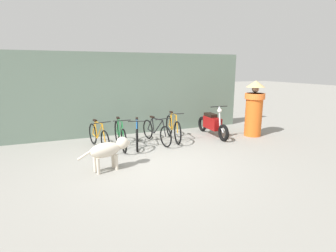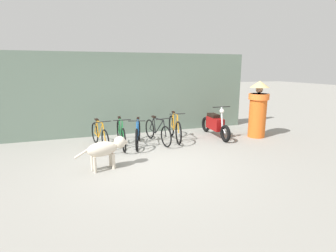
% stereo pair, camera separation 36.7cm
% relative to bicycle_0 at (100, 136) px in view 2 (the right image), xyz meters
% --- Properties ---
extents(ground_plane, '(60.00, 60.00, 0.00)m').
position_rel_bicycle_0_xyz_m(ground_plane, '(1.10, -1.68, -0.34)').
color(ground_plane, gray).
extents(shop_wall_back, '(8.43, 0.20, 2.66)m').
position_rel_bicycle_0_xyz_m(shop_wall_back, '(1.10, 1.38, 0.99)').
color(shop_wall_back, slate).
rests_on(shop_wall_back, ground).
extents(bicycle_0, '(0.48, 1.59, 0.80)m').
position_rel_bicycle_0_xyz_m(bicycle_0, '(0.00, 0.00, 0.00)').
color(bicycle_0, black).
rests_on(bicycle_0, ground).
extents(bicycle_1, '(0.46, 1.71, 0.85)m').
position_rel_bicycle_0_xyz_m(bicycle_1, '(0.57, -0.12, 0.01)').
color(bicycle_1, black).
rests_on(bicycle_1, ground).
extents(bicycle_2, '(0.58, 1.63, 0.80)m').
position_rel_bicycle_0_xyz_m(bicycle_2, '(1.05, -0.16, -0.01)').
color(bicycle_2, black).
rests_on(bicycle_2, ground).
extents(bicycle_3, '(0.46, 1.66, 0.79)m').
position_rel_bicycle_0_xyz_m(bicycle_3, '(1.66, -0.04, -0.01)').
color(bicycle_3, black).
rests_on(bicycle_3, ground).
extents(bicycle_4, '(0.46, 1.68, 0.89)m').
position_rel_bicycle_0_xyz_m(bicycle_4, '(2.24, 0.05, 0.03)').
color(bicycle_4, black).
rests_on(bicycle_4, ground).
extents(motorcycle, '(0.58, 1.89, 1.03)m').
position_rel_bicycle_0_xyz_m(motorcycle, '(3.61, 0.02, 0.06)').
color(motorcycle, black).
rests_on(motorcycle, ground).
extents(stray_dog, '(1.18, 0.51, 0.69)m').
position_rel_bicycle_0_xyz_m(stray_dog, '(0.01, -1.68, 0.13)').
color(stray_dog, beige).
rests_on(stray_dog, ground).
extents(person_in_robes, '(0.85, 0.85, 1.79)m').
position_rel_bicycle_0_xyz_m(person_in_robes, '(4.86, -0.44, 0.58)').
color(person_in_robes, orange).
rests_on(person_in_robes, ground).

